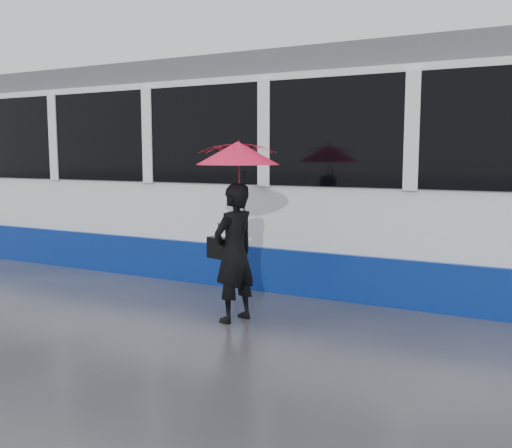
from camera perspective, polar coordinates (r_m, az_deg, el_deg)
The scene contains 6 objects.
ground at distance 7.27m, azimuth -7.03°, elevation -8.36°, with size 90.00×90.00×0.00m, color #2D2C32.
rails at distance 9.37m, azimuth 1.76°, elevation -4.77°, with size 34.00×1.51×0.02m.
tram at distance 9.68m, azimuth -3.80°, elevation 5.31°, with size 26.00×2.56×3.35m.
woman at distance 6.53m, azimuth -2.18°, elevation -2.90°, with size 0.58×0.38×1.60m, color black.
umbrella at distance 6.41m, azimuth -1.83°, elevation 5.48°, with size 1.15×1.15×1.08m.
handbag at distance 6.65m, azimuth -3.74°, elevation -2.38°, with size 0.31×0.19×0.43m.
Camera 1 is at (4.03, -5.74, 1.92)m, focal length 40.00 mm.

